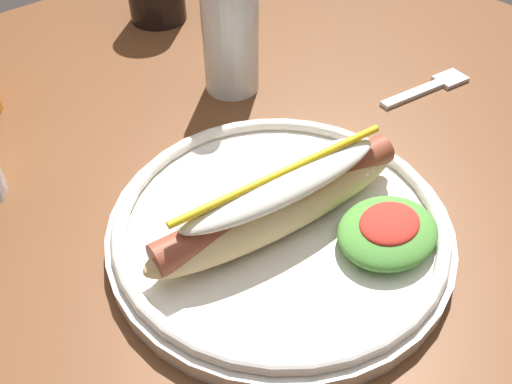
{
  "coord_description": "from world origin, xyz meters",
  "views": [
    {
      "loc": [
        -0.2,
        -0.3,
        1.08
      ],
      "look_at": [
        0.02,
        -0.05,
        0.77
      ],
      "focal_mm": 38.33,
      "sensor_mm": 36.0,
      "label": 1
    }
  ],
  "objects": [
    {
      "name": "fork",
      "position": [
        0.3,
        -0.03,
        0.74
      ],
      "size": [
        0.12,
        0.04,
        0.0
      ],
      "rotation": [
        0.0,
        0.0,
        -0.15
      ],
      "color": "silver",
      "rests_on": "dining_table"
    },
    {
      "name": "glass_bottle",
      "position": [
        0.13,
        0.12,
        0.82
      ],
      "size": [
        0.06,
        0.06,
        0.22
      ],
      "color": "silver",
      "rests_on": "dining_table"
    },
    {
      "name": "dining_table",
      "position": [
        0.0,
        0.0,
        0.64
      ],
      "size": [
        1.13,
        0.96,
        0.74
      ],
      "color": "brown",
      "rests_on": "ground_plane"
    },
    {
      "name": "hot_dog_plate",
      "position": [
        0.02,
        -0.08,
        0.76
      ],
      "size": [
        0.28,
        0.28,
        0.08
      ],
      "color": "silver",
      "rests_on": "dining_table"
    }
  ]
}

